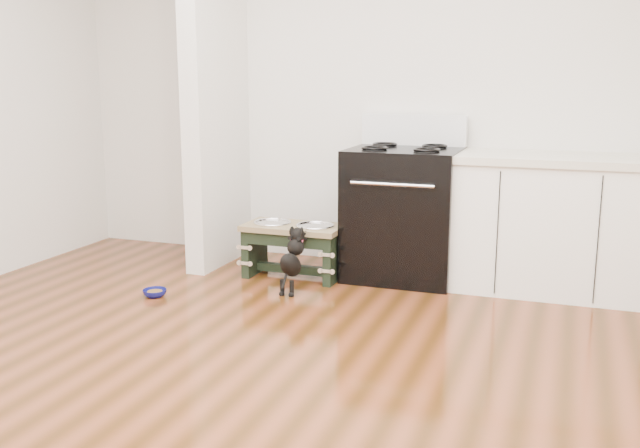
{
  "coord_description": "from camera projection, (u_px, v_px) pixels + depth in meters",
  "views": [
    {
      "loc": [
        1.37,
        -2.68,
        1.42
      ],
      "look_at": [
        -0.16,
        1.55,
        0.48
      ],
      "focal_mm": 40.0,
      "sensor_mm": 36.0,
      "label": 1
    }
  ],
  "objects": [
    {
      "name": "ground",
      "position": [
        236.0,
        396.0,
        3.21
      ],
      "size": [
        5.0,
        5.0,
        0.0
      ],
      "primitive_type": "plane",
      "color": "#43240C",
      "rests_on": "ground"
    },
    {
      "name": "room_shell",
      "position": [
        227.0,
        24.0,
        2.88
      ],
      "size": [
        5.0,
        5.0,
        5.0
      ],
      "color": "silver",
      "rests_on": "ground"
    },
    {
      "name": "cabinet_run",
      "position": [
        549.0,
        224.0,
        4.72
      ],
      "size": [
        1.24,
        0.64,
        0.91
      ],
      "color": "white",
      "rests_on": "ground"
    },
    {
      "name": "dog_feeder",
      "position": [
        293.0,
        240.0,
        5.05
      ],
      "size": [
        0.7,
        0.37,
        0.4
      ],
      "color": "black",
      "rests_on": "ground"
    },
    {
      "name": "oven_range",
      "position": [
        403.0,
        211.0,
        5.02
      ],
      "size": [
        0.76,
        0.69,
        1.14
      ],
      "color": "black",
      "rests_on": "ground"
    },
    {
      "name": "floor_bowl",
      "position": [
        155.0,
        293.0,
        4.65
      ],
      "size": [
        0.16,
        0.16,
        0.05
      ],
      "rotation": [
        0.0,
        0.0,
        0.06
      ],
      "color": "navy",
      "rests_on": "ground"
    },
    {
      "name": "puppy",
      "position": [
        293.0,
        258.0,
        4.72
      ],
      "size": [
        0.12,
        0.36,
        0.43
      ],
      "color": "black",
      "rests_on": "ground"
    },
    {
      "name": "partition_wall",
      "position": [
        216.0,
        85.0,
        5.26
      ],
      "size": [
        0.15,
        0.8,
        2.7
      ],
      "primitive_type": "cube",
      "color": "silver",
      "rests_on": "ground"
    }
  ]
}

